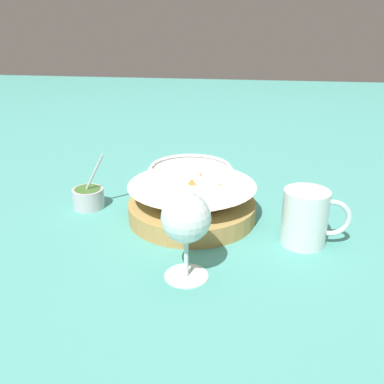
{
  "coord_description": "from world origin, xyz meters",
  "views": [
    {
      "loc": [
        0.1,
        -0.75,
        0.38
      ],
      "look_at": [
        -0.01,
        0.01,
        0.06
      ],
      "focal_mm": 40.0,
      "sensor_mm": 36.0,
      "label": 1
    }
  ],
  "objects_px": {
    "food_basket": "(192,203)",
    "beer_mug": "(306,219)",
    "wine_glass": "(186,221)",
    "sauce_cup": "(88,197)",
    "side_plate": "(191,169)"
  },
  "relations": [
    {
      "from": "sauce_cup",
      "to": "beer_mug",
      "type": "height_order",
      "value": "sauce_cup"
    },
    {
      "from": "beer_mug",
      "to": "side_plate",
      "type": "xyz_separation_m",
      "value": [
        -0.25,
        0.34,
        -0.04
      ]
    },
    {
      "from": "wine_glass",
      "to": "side_plate",
      "type": "bearing_deg",
      "value": 97.58
    },
    {
      "from": "beer_mug",
      "to": "wine_glass",
      "type": "bearing_deg",
      "value": -144.78
    },
    {
      "from": "wine_glass",
      "to": "side_plate",
      "type": "distance_m",
      "value": 0.49
    },
    {
      "from": "food_basket",
      "to": "beer_mug",
      "type": "relative_size",
      "value": 2.12
    },
    {
      "from": "sauce_cup",
      "to": "side_plate",
      "type": "distance_m",
      "value": 0.31
    },
    {
      "from": "sauce_cup",
      "to": "wine_glass",
      "type": "xyz_separation_m",
      "value": [
        0.24,
        -0.23,
        0.07
      ]
    },
    {
      "from": "sauce_cup",
      "to": "food_basket",
      "type": "bearing_deg",
      "value": -5.12
    },
    {
      "from": "food_basket",
      "to": "beer_mug",
      "type": "xyz_separation_m",
      "value": [
        0.21,
        -0.07,
        0.01
      ]
    },
    {
      "from": "food_basket",
      "to": "wine_glass",
      "type": "height_order",
      "value": "wine_glass"
    },
    {
      "from": "food_basket",
      "to": "beer_mug",
      "type": "height_order",
      "value": "beer_mug"
    },
    {
      "from": "wine_glass",
      "to": "food_basket",
      "type": "bearing_deg",
      "value": 95.78
    },
    {
      "from": "sauce_cup",
      "to": "beer_mug",
      "type": "bearing_deg",
      "value": -12.03
    },
    {
      "from": "sauce_cup",
      "to": "side_plate",
      "type": "xyz_separation_m",
      "value": [
        0.18,
        0.25,
        -0.02
      ]
    }
  ]
}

